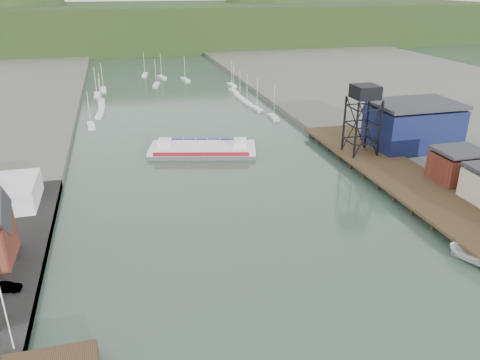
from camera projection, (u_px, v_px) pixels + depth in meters
east_pier at (397, 173)px, 99.71m from camera, size 14.00×70.00×2.45m
flagpole at (3, 305)px, 49.91m from camera, size 0.16×0.16×12.00m
lift_tower at (365, 96)px, 105.45m from camera, size 6.50×6.50×16.00m
blue_shed at (413, 126)px, 114.09m from camera, size 20.50×14.50×11.30m
marina_sailboats at (171, 95)px, 174.89m from camera, size 57.71×92.65×0.90m
distant_hills at (134, 29)px, 315.07m from camera, size 500.00×120.00×80.00m
chain_ferry at (203, 149)px, 116.11m from camera, size 27.73×16.42×3.74m
motorboat at (468, 256)px, 70.78m from camera, size 4.15×6.53×2.36m
car_west_b at (7, 287)px, 61.70m from camera, size 3.86×1.90×1.22m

